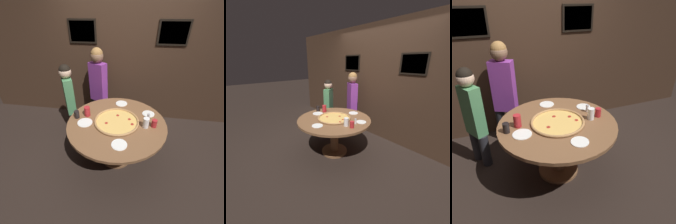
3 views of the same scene
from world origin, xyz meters
TOP-DOWN VIEW (x-y plane):
  - ground_plane at (0.00, 0.00)m, footprint 24.00×24.00m
  - back_wall at (0.00, 1.30)m, footprint 6.40×0.08m
  - dining_table at (0.00, 0.00)m, footprint 1.41×1.41m
  - giant_pizza at (-0.00, 0.00)m, footprint 0.64×0.64m
  - drink_cup_beside_pizza at (-0.45, 0.09)m, footprint 0.09×0.09m
  - drink_cup_front_edge at (-0.59, 0.01)m, footprint 0.07×0.07m
  - drink_cup_centre_back at (0.52, -0.03)m, footprint 0.07×0.07m
  - drink_cup_near_left at (0.40, -0.06)m, footprint 0.08×0.08m
  - white_plate_near_front at (0.09, -0.44)m, footprint 0.19×0.19m
  - white_plate_beside_cup at (0.02, 0.51)m, footprint 0.20×0.20m
  - white_plate_far_back at (0.46, 0.26)m, footprint 0.19×0.19m
  - white_plate_left_side at (-0.44, -0.09)m, footprint 0.21×0.21m
  - condiment_shaker at (0.45, 0.13)m, footprint 0.04×0.04m
  - diner_far_right at (-0.93, 0.56)m, footprint 0.28×0.35m
  - diner_centre_back at (-0.48, 0.97)m, footprint 0.41×0.30m

SIDE VIEW (x-z plane):
  - ground_plane at x=0.00m, z-range 0.00..0.00m
  - dining_table at x=0.00m, z-range 0.22..0.96m
  - white_plate_near_front at x=0.09m, z-range 0.74..0.75m
  - white_plate_beside_cup at x=0.02m, z-range 0.74..0.75m
  - white_plate_far_back at x=0.46m, z-range 0.74..0.75m
  - white_plate_left_side at x=-0.44m, z-range 0.74..0.75m
  - giant_pizza at x=0.00m, z-range 0.74..0.77m
  - diner_far_right at x=-0.93m, z-range 0.09..1.45m
  - condiment_shaker at x=0.45m, z-range 0.74..0.84m
  - drink_cup_centre_back at x=0.52m, z-range 0.74..0.85m
  - drink_cup_front_edge at x=-0.59m, z-range 0.74..0.85m
  - drink_cup_near_left at x=0.40m, z-range 0.74..0.89m
  - drink_cup_beside_pizza at x=-0.45m, z-range 0.74..0.89m
  - diner_centre_back at x=-0.48m, z-range 0.10..1.65m
  - back_wall at x=0.00m, z-range 0.00..2.60m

